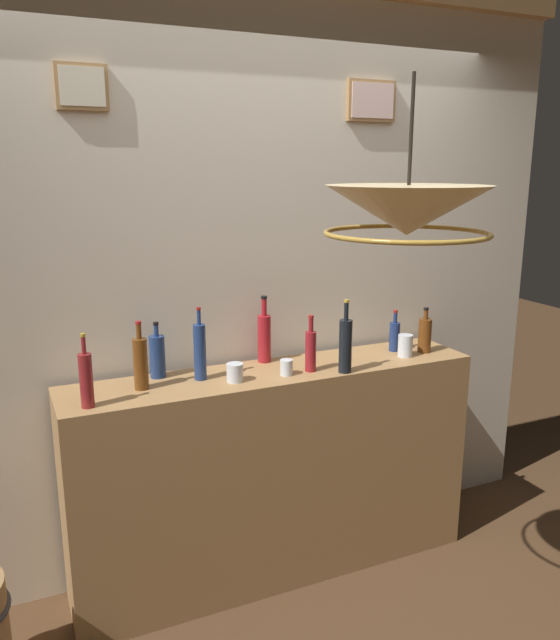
{
  "coord_description": "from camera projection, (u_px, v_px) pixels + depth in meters",
  "views": [
    {
      "loc": [
        -1.11,
        -1.68,
        1.94
      ],
      "look_at": [
        0.0,
        0.78,
        1.28
      ],
      "focal_mm": 35.37,
      "sensor_mm": 36.0,
      "label": 1
    }
  ],
  "objects": [
    {
      "name": "liquor_bottle_rye",
      "position": [
        264.0,
        337.0,
        2.98
      ],
      "size": [
        0.06,
        0.06,
        0.32
      ],
      "color": "maroon",
      "rests_on": "bar_shelf_unit"
    },
    {
      "name": "pendant_lamp",
      "position": [
        407.0,
        213.0,
        2.03
      ],
      "size": [
        0.54,
        0.54,
        0.5
      ],
      "color": "beige"
    },
    {
      "name": "glass_tumbler_highball",
      "position": [
        405.0,
        346.0,
        3.08
      ],
      "size": [
        0.07,
        0.07,
        0.11
      ],
      "color": "silver",
      "rests_on": "bar_shelf_unit"
    },
    {
      "name": "panelled_rear_partition",
      "position": [
        252.0,
        260.0,
        3.0
      ],
      "size": [
        3.36,
        0.15,
        2.84
      ],
      "color": "beige",
      "rests_on": "ground"
    },
    {
      "name": "glass_tumbler_rocks",
      "position": [
        235.0,
        373.0,
        2.73
      ],
      "size": [
        0.07,
        0.07,
        0.08
      ],
      "color": "silver",
      "rests_on": "bar_shelf_unit"
    },
    {
      "name": "glass_tumbler_shot",
      "position": [
        286.0,
        367.0,
        2.81
      ],
      "size": [
        0.06,
        0.06,
        0.07
      ],
      "color": "silver",
      "rests_on": "bar_shelf_unit"
    },
    {
      "name": "liquor_bottle_whiskey",
      "position": [
        311.0,
        349.0,
        2.85
      ],
      "size": [
        0.05,
        0.05,
        0.26
      ],
      "color": "maroon",
      "rests_on": "bar_shelf_unit"
    },
    {
      "name": "liquor_bottle_bourbon",
      "position": [
        86.0,
        379.0,
        2.42
      ],
      "size": [
        0.05,
        0.05,
        0.3
      ],
      "color": "maroon",
      "rests_on": "bar_shelf_unit"
    },
    {
      "name": "liquor_bottle_vermouth",
      "position": [
        157.0,
        356.0,
        2.77
      ],
      "size": [
        0.07,
        0.07,
        0.25
      ],
      "color": "navy",
      "rests_on": "bar_shelf_unit"
    },
    {
      "name": "liquor_bottle_brandy",
      "position": [
        425.0,
        335.0,
        3.15
      ],
      "size": [
        0.07,
        0.07,
        0.23
      ],
      "color": "brown",
      "rests_on": "bar_shelf_unit"
    },
    {
      "name": "liquor_bottle_mezcal",
      "position": [
        200.0,
        351.0,
        2.73
      ],
      "size": [
        0.05,
        0.05,
        0.32
      ],
      "color": "navy",
      "rests_on": "bar_shelf_unit"
    },
    {
      "name": "liquor_bottle_sherry",
      "position": [
        345.0,
        345.0,
        2.83
      ],
      "size": [
        0.06,
        0.06,
        0.34
      ],
      "color": "black",
      "rests_on": "bar_shelf_unit"
    },
    {
      "name": "liquor_bottle_vodka",
      "position": [
        140.0,
        363.0,
        2.62
      ],
      "size": [
        0.06,
        0.06,
        0.29
      ],
      "color": "brown",
      "rests_on": "bar_shelf_unit"
    },
    {
      "name": "liquor_bottle_tequila",
      "position": [
        394.0,
        335.0,
        3.17
      ],
      "size": [
        0.05,
        0.05,
        0.21
      ],
      "color": "navy",
      "rests_on": "bar_shelf_unit"
    },
    {
      "name": "bar_shelf_unit",
      "position": [
        276.0,
        473.0,
        3.0
      ],
      "size": [
        1.93,
        0.39,
        1.03
      ],
      "primitive_type": "cube",
      "color": "#9E7547",
      "rests_on": "ground"
    }
  ]
}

